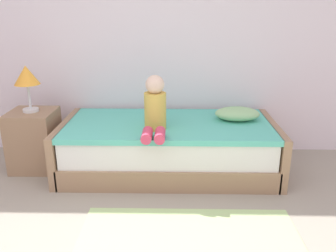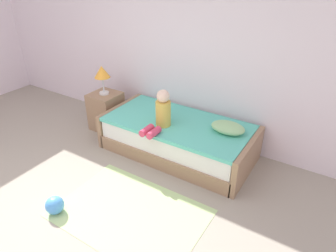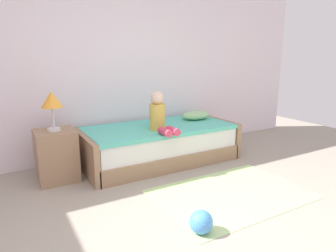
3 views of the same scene
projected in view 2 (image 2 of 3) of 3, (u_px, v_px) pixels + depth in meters
The scene contains 9 objects.
ground_plane at pixel (30, 226), 3.10m from camera, with size 9.20×9.20×0.00m, color #9E9384.
wall_rear at pixel (164, 37), 4.31m from camera, with size 7.20×0.10×2.90m, color white.
bed at pixel (177, 138), 4.17m from camera, with size 2.11×1.00×0.50m.
nightstand at pixel (106, 111), 4.79m from camera, with size 0.44×0.44×0.60m, color #997556.
table_lamp at pixel (102, 73), 4.48m from camera, with size 0.24×0.24×0.45m.
child_figure at pixel (161, 113), 3.84m from camera, with size 0.20×0.51×0.50m.
pillow at pixel (228, 128), 3.78m from camera, with size 0.44×0.30×0.13m, color #99CC8C.
toy_ball at pixel (55, 205), 3.22m from camera, with size 0.20×0.20×0.20m, color #4C99E5.
area_rug at pixel (130, 213), 3.25m from camera, with size 1.60×1.10×0.01m, color #B2D189.
Camera 2 is at (2.39, -1.09, 2.42)m, focal length 31.74 mm.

